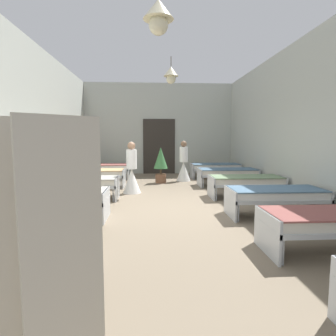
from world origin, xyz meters
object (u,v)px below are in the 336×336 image
(bed_right_row_4, at_px, (228,173))
(potted_plant, at_px, (161,162))
(bed_left_row_1, at_px, (11,227))
(bed_left_row_5, at_px, (104,168))
(bed_right_row_2, at_px, (276,195))
(bed_right_row_3, at_px, (246,181))
(bed_left_row_2, at_px, (57,198))
(bed_left_row_3, at_px, (81,183))
(bed_right_row_1, at_px, (333,221))
(nurse_near_aisle, at_px, (184,167))
(nurse_mid_aisle, at_px, (132,175))
(bed_right_row_5, at_px, (215,167))
(bed_left_row_4, at_px, (95,174))

(bed_right_row_4, bearing_deg, potted_plant, 160.89)
(bed_left_row_1, xyz_separation_m, bed_left_row_5, (0.00, 7.20, 0.00))
(bed_right_row_2, xyz_separation_m, potted_plant, (-2.18, 4.35, 0.30))
(bed_right_row_2, distance_m, bed_right_row_3, 1.80)
(bed_left_row_2, xyz_separation_m, bed_left_row_3, (0.00, 1.80, 0.00))
(potted_plant, bearing_deg, bed_right_row_4, -19.11)
(bed_left_row_3, bearing_deg, bed_left_row_5, 90.00)
(bed_right_row_1, height_order, bed_left_row_2, same)
(nurse_near_aisle, bearing_deg, bed_right_row_4, -30.97)
(bed_left_row_5, xyz_separation_m, nurse_mid_aisle, (1.25, -2.79, 0.09))
(bed_left_row_5, bearing_deg, bed_left_row_3, -90.00)
(bed_right_row_2, height_order, bed_left_row_3, same)
(bed_right_row_1, bearing_deg, bed_left_row_1, 180.00)
(bed_right_row_1, relative_size, nurse_near_aisle, 1.28)
(bed_left_row_5, relative_size, bed_right_row_5, 1.00)
(bed_right_row_3, bearing_deg, bed_right_row_4, 90.00)
(bed_right_row_1, bearing_deg, bed_right_row_3, 90.00)
(bed_right_row_3, distance_m, bed_left_row_4, 4.68)
(bed_right_row_1, bearing_deg, bed_left_row_4, 128.68)
(bed_left_row_5, bearing_deg, bed_left_row_2, -90.00)
(bed_left_row_2, relative_size, bed_right_row_3, 1.00)
(bed_right_row_1, height_order, bed_right_row_5, same)
(bed_right_row_2, bearing_deg, bed_left_row_2, 180.00)
(bed_left_row_2, bearing_deg, bed_left_row_3, 90.00)
(potted_plant, bearing_deg, bed_right_row_5, 25.65)
(bed_right_row_2, relative_size, nurse_mid_aisle, 1.28)
(bed_right_row_1, bearing_deg, bed_right_row_4, 90.00)
(bed_left_row_5, relative_size, potted_plant, 1.51)
(bed_left_row_2, xyz_separation_m, bed_left_row_5, (0.00, 5.40, 0.00))
(potted_plant, bearing_deg, bed_left_row_3, -130.04)
(bed_left_row_1, xyz_separation_m, bed_left_row_2, (0.00, 1.80, 0.00))
(bed_left_row_5, bearing_deg, nurse_mid_aisle, -65.85)
(bed_left_row_5, bearing_deg, potted_plant, -25.98)
(bed_left_row_3, bearing_deg, bed_right_row_2, -22.60)
(bed_left_row_5, relative_size, nurse_near_aisle, 1.28)
(bed_right_row_1, distance_m, nurse_near_aisle, 6.72)
(bed_left_row_2, distance_m, bed_right_row_2, 4.32)
(nurse_mid_aisle, bearing_deg, bed_left_row_4, 59.11)
(bed_right_row_3, xyz_separation_m, bed_right_row_5, (0.00, 3.60, 0.00))
(bed_left_row_1, distance_m, bed_right_row_2, 4.68)
(bed_left_row_1, relative_size, nurse_near_aisle, 1.28)
(bed_left_row_2, relative_size, bed_left_row_5, 1.00)
(bed_left_row_4, height_order, potted_plant, potted_plant)
(bed_left_row_1, bearing_deg, bed_right_row_4, 51.32)
(nurse_near_aisle, relative_size, nurse_mid_aisle, 1.00)
(bed_right_row_2, distance_m, nurse_near_aisle, 4.97)
(bed_right_row_2, xyz_separation_m, bed_right_row_4, (0.00, 3.60, 0.00))
(bed_left_row_2, distance_m, nurse_mid_aisle, 2.89)
(bed_left_row_1, relative_size, bed_right_row_4, 1.00)
(bed_right_row_5, height_order, nurse_mid_aisle, nurse_mid_aisle)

